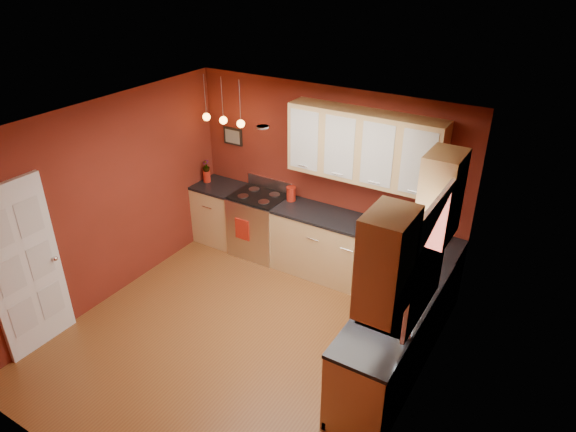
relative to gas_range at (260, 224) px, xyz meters
The scene contains 27 objects.
floor 2.08m from the gas_range, 62.94° to the right, with size 4.20×4.20×0.00m, color brown.
ceiling 2.93m from the gas_range, 62.94° to the right, with size 4.00×4.20×0.02m, color white.
wall_back 1.27m from the gas_range, 18.02° to the left, with size 4.00×0.02×2.60m, color maroon.
wall_front 4.09m from the gas_range, 76.73° to the right, with size 4.00×0.02×2.60m, color maroon.
wall_left 2.25m from the gas_range, 120.95° to the right, with size 0.02×4.20×2.60m, color maroon.
wall_right 3.53m from the gas_range, 31.66° to the right, with size 0.02×4.20×2.60m, color maroon.
base_cabinets_back_left 0.73m from the gas_range, behind, with size 0.70×0.60×0.90m, color tan.
base_cabinets_back_right 1.65m from the gas_range, ahead, with size 2.54×0.60×0.90m, color tan.
base_cabinets_right 2.95m from the gas_range, 27.27° to the right, with size 0.60×2.10×0.90m, color tan.
counter_back_left 0.85m from the gas_range, behind, with size 0.70×0.62×0.04m, color black.
counter_back_right 1.71m from the gas_range, ahead, with size 2.54×0.62×0.04m, color black.
counter_right 2.98m from the gas_range, 27.27° to the right, with size 0.62×2.10×0.04m, color black.
gas_range is the anchor object (origin of this frame).
dishwasher_front 2.04m from the gas_range, ahead, with size 0.60×0.02×0.80m, color silver.
sink 3.05m from the gas_range, 29.78° to the right, with size 0.50×0.70×0.33m.
window 3.48m from the gas_range, 27.40° to the right, with size 0.06×1.02×1.22m.
door_left_wall 3.22m from the gas_range, 109.27° to the right, with size 0.12×0.82×2.05m.
upper_cabinets_back 2.12m from the gas_range, ahead, with size 2.00×0.35×0.90m, color tan.
upper_cabinets_right 3.45m from the gas_range, 28.26° to the right, with size 0.35×1.95×0.90m, color tan.
wall_picture 1.36m from the gas_range, 156.09° to the left, with size 0.32×0.03×0.26m, color black.
pendant_lights 1.62m from the gas_range, behind, with size 0.71×0.11×0.66m.
red_canister 0.74m from the gas_range, 14.83° to the left, with size 0.14×0.14×0.21m.
red_vase 1.11m from the gas_range, behind, with size 0.11×0.11×0.18m, color #AD2112.
flowers 1.20m from the gas_range, behind, with size 0.11×0.11×0.20m, color #AD2112.
coffee_maker 2.50m from the gas_range, ahead, with size 0.23×0.23×0.27m.
soap_pump 3.42m from the gas_range, 31.89° to the right, with size 0.08×0.08×0.18m, color white.
dish_towel 0.34m from the gas_range, 103.90° to the right, with size 0.24×0.02×0.32m, color #AD2112.
Camera 1 is at (2.93, -3.69, 4.17)m, focal length 32.00 mm.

